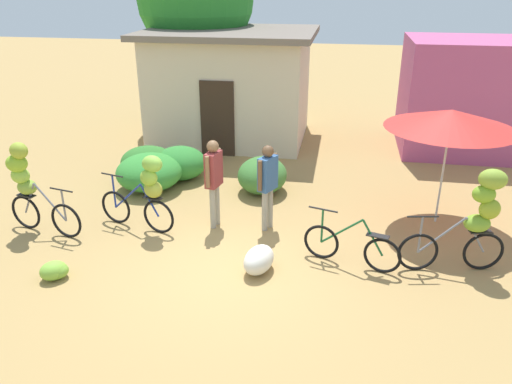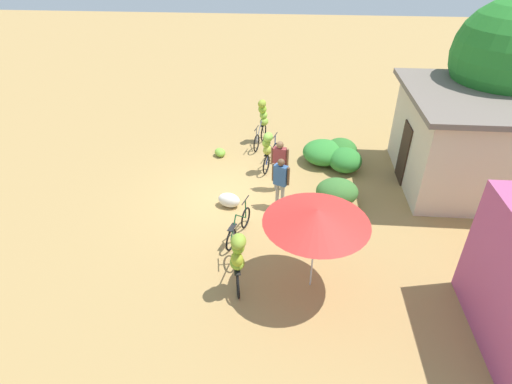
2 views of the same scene
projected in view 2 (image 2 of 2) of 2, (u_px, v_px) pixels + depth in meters
ground_plane at (231, 196)px, 13.45m from camera, size 60.00×60.00×0.00m
building_low at (461, 139)px, 13.36m from camera, size 4.74×3.85×3.09m
tree_behind_building at (509, 56)px, 13.12m from camera, size 3.49×3.49×5.61m
hedge_bush_front_left at (341, 150)px, 15.29m from camera, size 1.33×1.15×0.76m
hedge_bush_front_right at (323, 152)px, 15.10m from camera, size 1.48×1.49×0.80m
hedge_bush_mid at (345, 160)px, 14.65m from camera, size 1.25×1.17×0.78m
hedge_bush_by_door at (337, 192)px, 12.97m from camera, size 1.09×1.30×0.78m
market_umbrella at (317, 216)px, 9.09m from camera, size 2.38×2.38×2.26m
bicycle_leftmost at (262, 119)px, 16.10m from camera, size 1.61×0.55×1.75m
bicycle_near_pile at (269, 148)px, 14.35m from camera, size 1.62×0.57×1.52m
bicycle_center_loaded at (239, 227)px, 11.56m from camera, size 1.61×0.52×0.94m
bicycle_by_shop at (237, 256)px, 9.57m from camera, size 1.73×0.50×1.75m
banana_pile_on_ground at (220, 153)px, 15.63m from camera, size 0.55×0.56×0.30m
produce_sack at (229, 200)px, 12.88m from camera, size 0.61×0.79×0.44m
person_vendor at (280, 160)px, 13.24m from camera, size 0.28×0.57×1.73m
person_bystander at (281, 178)px, 12.42m from camera, size 0.35×0.53×1.67m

